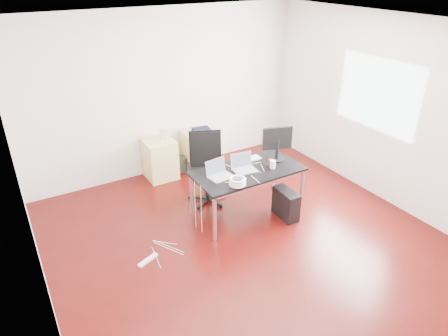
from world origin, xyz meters
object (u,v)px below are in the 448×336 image
office_chair (207,164)px  filing_cabinet_left (160,159)px  filing_cabinet_right (198,150)px  pc_tower (286,204)px  desk (248,173)px

office_chair → filing_cabinet_left: (-0.37, 1.03, -0.26)m
office_chair → filing_cabinet_right: bearing=92.1°
filing_cabinet_left → pc_tower: bearing=-61.8°
filing_cabinet_right → pc_tower: bearing=-79.7°
filing_cabinet_left → pc_tower: (1.12, -2.09, -0.13)m
desk → office_chair: 0.75m
desk → filing_cabinet_left: size_ratio=2.29×
filing_cabinet_right → filing_cabinet_left: bearing=180.0°
filing_cabinet_left → pc_tower: 2.37m
office_chair → pc_tower: bearing=-32.5°
pc_tower → filing_cabinet_right: bearing=102.5°
filing_cabinet_left → filing_cabinet_right: (0.74, 0.00, 0.00)m
filing_cabinet_right → pc_tower: (0.38, -2.09, -0.13)m
filing_cabinet_left → pc_tower: size_ratio=1.56×
desk → pc_tower: desk is taller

